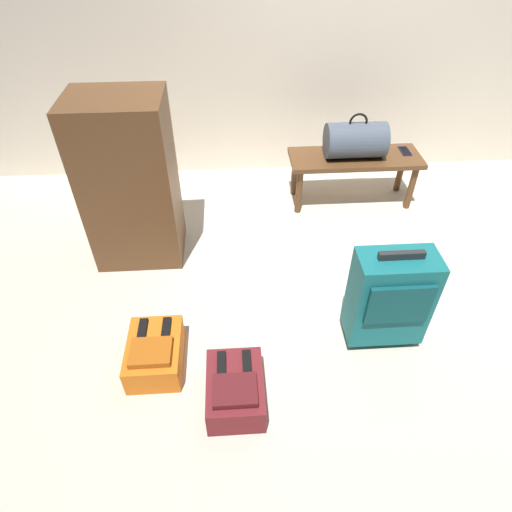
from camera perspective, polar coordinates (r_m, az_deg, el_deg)
ground_plane at (r=2.90m, az=13.82°, el=-3.84°), size 6.60×6.60×0.00m
bench at (r=3.49m, az=12.85°, el=11.83°), size 1.00×0.36×0.40m
duffel_bag_slate at (r=3.40m, az=12.97°, el=14.66°), size 0.44×0.26×0.34m
cell_phone at (r=3.63m, az=19.02°, el=12.95°), size 0.07×0.14×0.01m
suitcase_upright_teal at (r=2.40m, az=17.21°, el=-5.21°), size 0.41×0.24×0.64m
backpack_maroon at (r=2.24m, az=-2.75°, el=-17.16°), size 0.28×0.38×0.21m
backpack_orange at (r=2.42m, az=-13.17°, el=-12.35°), size 0.28×0.38×0.21m
side_cabinet at (r=2.87m, az=-16.26°, el=9.21°), size 0.56×0.44×1.10m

